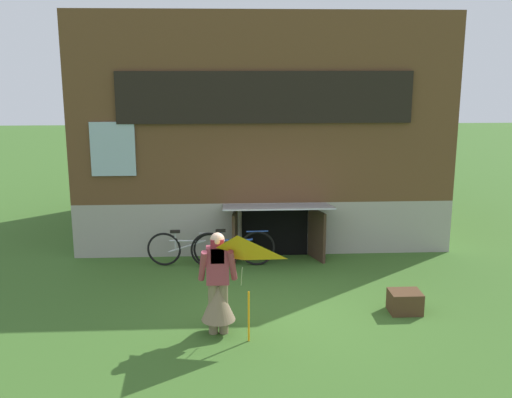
% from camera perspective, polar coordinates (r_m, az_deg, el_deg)
% --- Properties ---
extents(ground_plane, '(60.00, 60.00, 0.00)m').
position_cam_1_polar(ground_plane, '(10.24, 1.99, -10.56)').
color(ground_plane, '#386023').
extents(log_house, '(8.06, 6.20, 5.06)m').
position_cam_1_polar(log_house, '(14.99, 0.18, 7.02)').
color(log_house, '#9E998E').
rests_on(log_house, ground_plane).
extents(person, '(0.61, 0.52, 1.60)m').
position_cam_1_polar(person, '(9.25, -3.59, -8.71)').
color(person, '#7F6B51').
rests_on(person, ground_plane).
extents(kite, '(1.04, 1.05, 1.60)m').
position_cam_1_polar(kite, '(8.52, -1.73, -6.18)').
color(kite, orange).
rests_on(kite, ground_plane).
extents(bicycle_blue, '(1.71, 0.12, 0.78)m').
position_cam_1_polar(bicycle_blue, '(12.25, -2.19, -4.65)').
color(bicycle_blue, black).
rests_on(bicycle_blue, ground_plane).
extents(bicycle_silver, '(1.63, 0.17, 0.74)m').
position_cam_1_polar(bicycle_silver, '(12.35, -6.51, -4.66)').
color(bicycle_silver, black).
rests_on(bicycle_silver, ground_plane).
extents(wooden_crate, '(0.52, 0.44, 0.36)m').
position_cam_1_polar(wooden_crate, '(10.45, 13.84, -9.38)').
color(wooden_crate, '#4C331E').
rests_on(wooden_crate, ground_plane).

